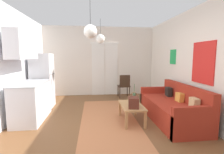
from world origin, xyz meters
TOP-DOWN VIEW (x-y plane):
  - ground_plane at (0.00, 0.00)m, footprint 4.83×7.44m
  - wall_back at (0.01, 3.47)m, footprint 4.43×0.13m
  - wall_right at (2.17, 0.00)m, footprint 0.12×7.04m
  - area_rug at (0.10, 0.60)m, footprint 1.30×3.62m
  - couch at (1.64, 0.52)m, footprint 0.87×2.03m
  - coffee_table at (0.63, 0.55)m, footprint 0.49×0.90m
  - bamboo_vase at (0.72, 0.68)m, footprint 0.07×0.07m
  - handbag at (0.61, 0.33)m, footprint 0.27×0.32m
  - refrigerator at (-1.75, 1.98)m, footprint 0.59×0.60m
  - kitchen_counter at (-1.75, 0.93)m, footprint 0.61×1.25m
  - accent_chair at (0.88, 2.82)m, footprint 0.43×0.41m
  - pendant_lamp_near at (-0.29, -0.07)m, footprint 0.24×0.24m
  - pendant_lamp_far at (-0.01, 2.12)m, footprint 0.27×0.27m

SIDE VIEW (x-z plane):
  - ground_plane at x=0.00m, z-range -0.10..0.00m
  - area_rug at x=0.10m, z-range 0.00..0.01m
  - couch at x=1.64m, z-range -0.14..0.71m
  - coffee_table at x=0.63m, z-range 0.15..0.55m
  - accent_chair at x=0.88m, z-range 0.05..0.91m
  - handbag at x=0.61m, z-range 0.36..0.70m
  - bamboo_vase at x=0.72m, z-range 0.30..0.76m
  - kitchen_counter at x=-1.75m, z-range -0.25..1.84m
  - refrigerator at x=-1.75m, z-range 0.00..1.61m
  - wall_back at x=0.01m, z-range -0.01..2.65m
  - wall_right at x=2.17m, z-range 0.00..2.67m
  - pendant_lamp_near at x=-0.29m, z-range 1.55..2.37m
  - pendant_lamp_far at x=-0.01m, z-range 1.69..2.43m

